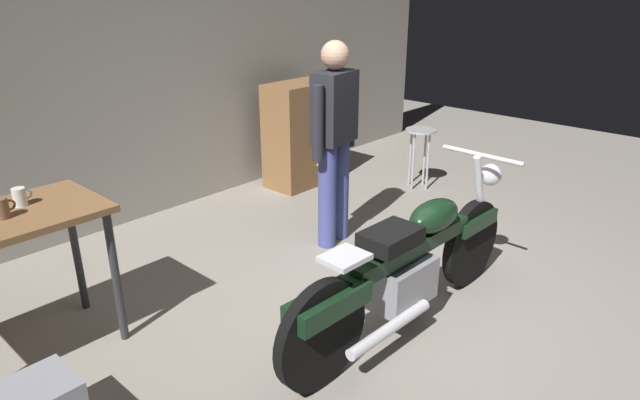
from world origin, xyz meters
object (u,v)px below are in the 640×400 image
object	(u,v)px
mug_white_ceramic	(20,197)
mug_brown_stoneware	(1,208)
motorcycle	(410,263)
wooden_dresser	(302,134)
person_standing	(334,136)
shop_stool	(420,142)

from	to	relation	value
mug_white_ceramic	mug_brown_stoneware	bearing A→B (deg)	-140.66
motorcycle	wooden_dresser	bearing A→B (deg)	59.70
motorcycle	wooden_dresser	xyz separation A→B (m)	(1.50, 2.40, 0.10)
person_standing	mug_white_ceramic	world-z (taller)	person_standing
mug_white_ceramic	mug_brown_stoneware	world-z (taller)	mug_brown_stoneware
shop_stool	mug_white_ceramic	distance (m)	3.89
person_standing	shop_stool	distance (m)	1.68
wooden_dresser	mug_white_ceramic	bearing A→B (deg)	-165.15
mug_white_ceramic	mug_brown_stoneware	xyz separation A→B (m)	(-0.14, -0.11, 0.00)
wooden_dresser	mug_white_ceramic	distance (m)	3.27
person_standing	shop_stool	size ratio (longest dim) A/B	2.61
shop_stool	wooden_dresser	world-z (taller)	wooden_dresser
shop_stool	mug_brown_stoneware	bearing A→B (deg)	178.95
person_standing	mug_brown_stoneware	bearing A→B (deg)	-15.81
motorcycle	person_standing	world-z (taller)	person_standing
wooden_dresser	mug_brown_stoneware	world-z (taller)	wooden_dresser
wooden_dresser	mug_white_ceramic	world-z (taller)	wooden_dresser
motorcycle	mug_white_ceramic	bearing A→B (deg)	137.98
person_standing	mug_brown_stoneware	size ratio (longest dim) A/B	14.18
person_standing	motorcycle	bearing A→B (deg)	53.06
person_standing	mug_brown_stoneware	xyz separation A→B (m)	(-2.39, 0.28, 0.03)
shop_stool	mug_brown_stoneware	distance (m)	4.03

